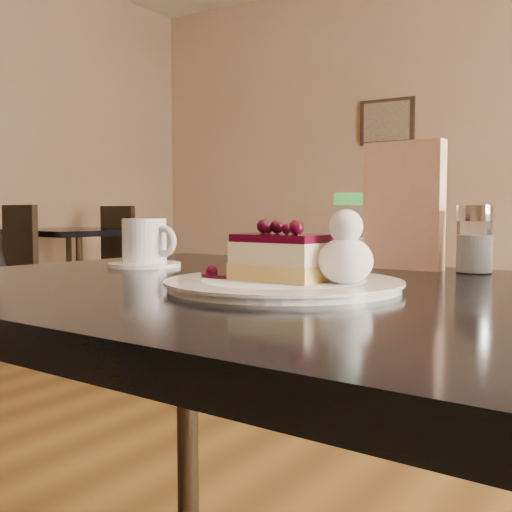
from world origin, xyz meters
The scene contains 10 objects.
main_table centered at (0.19, 0.32, 0.72)m, with size 1.34×0.95×0.80m.
dessert_plate centered at (0.19, 0.27, 0.81)m, with size 0.32×0.32×0.01m, color white.
cheesecake_slice centered at (0.19, 0.27, 0.84)m, with size 0.13×0.10×0.06m.
whipped_cream centered at (0.28, 0.27, 0.84)m, with size 0.07×0.07×0.06m.
berry_sauce centered at (0.10, 0.27, 0.82)m, with size 0.09×0.09×0.01m, color #370214.
coffee_set centered at (-0.21, 0.43, 0.84)m, with size 0.15×0.14×0.09m.
menu_card centered at (0.22, 0.66, 0.92)m, with size 0.15×0.03×0.23m, color #FFE6CC.
sugar_shaker centered at (0.35, 0.64, 0.86)m, with size 0.06×0.06×0.12m.
napkin_stack centered at (0.08, 0.64, 0.83)m, with size 0.13×0.13×0.05m, color white.
bg_table_far_left centered at (-3.20, 2.88, 0.07)m, with size 1.15×1.87×1.25m.
Camera 1 is at (0.63, -0.49, 0.91)m, focal length 45.00 mm.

